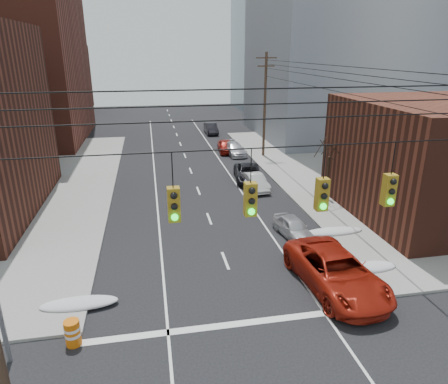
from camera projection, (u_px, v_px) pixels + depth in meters
name	position (u px, v px, depth m)	size (l,w,h in m)	color
building_brick_far	(23.00, 80.00, 73.22)	(22.00, 18.00, 12.00)	#482015
building_office	(345.00, 39.00, 51.66)	(22.00, 20.00, 25.00)	gray
building_glass	(291.00, 51.00, 76.58)	(20.00, 18.00, 22.00)	gray
utility_pole_far	(265.00, 104.00, 42.30)	(2.20, 0.28, 11.00)	#473323
traffic_signals	(287.00, 195.00, 11.65)	(17.00, 0.42, 2.02)	black
bare_tree	(328.00, 172.00, 30.70)	(2.09, 2.20, 4.93)	black
snow_nw	(79.00, 304.00, 18.26)	(3.50, 1.08, 0.42)	silver
snow_ne	(370.00, 267.00, 21.31)	(3.00, 1.08, 0.42)	silver
snow_east_far	(333.00, 232.00, 25.48)	(4.00, 1.08, 0.42)	silver
red_pickup	(336.00, 271.00, 19.54)	(3.07, 6.66, 1.85)	maroon
parked_car_a	(293.00, 227.00, 25.13)	(1.49, 3.70, 1.26)	silver
parked_car_b	(255.00, 182.00, 33.65)	(1.38, 3.97, 1.31)	silver
parked_car_c	(248.00, 173.00, 35.92)	(2.35, 5.10, 1.42)	black
parked_car_d	(235.00, 149.00, 44.79)	(1.89, 4.64, 1.35)	silver
parked_car_e	(226.00, 146.00, 45.84)	(1.67, 4.15, 1.42)	maroon
parked_car_f	(211.00, 129.00, 56.06)	(1.56, 4.49, 1.48)	black
lot_car_a	(1.00, 185.00, 32.22)	(1.47, 4.21, 1.39)	silver
lot_car_b	(28.00, 172.00, 35.64)	(2.40, 5.21, 1.45)	#BABABF
construction_barrel	(73.00, 333.00, 15.86)	(0.81, 0.81, 1.10)	#D9630B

